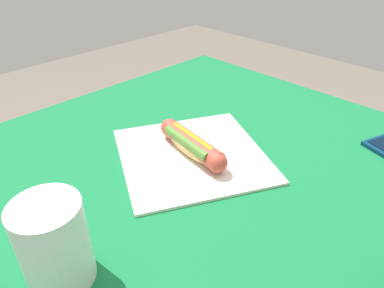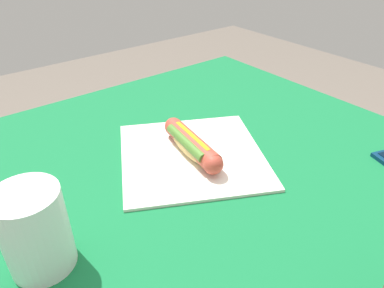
% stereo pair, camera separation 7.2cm
% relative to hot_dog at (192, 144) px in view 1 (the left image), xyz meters
% --- Properties ---
extents(dining_table, '(0.99, 1.00, 0.77)m').
position_rel_hot_dog_xyz_m(dining_table, '(-0.06, 0.01, -0.17)').
color(dining_table, brown).
rests_on(dining_table, ground).
extents(paper_wrapper, '(0.39, 0.39, 0.01)m').
position_rel_hot_dog_xyz_m(paper_wrapper, '(-0.00, -0.00, -0.03)').
color(paper_wrapper, silver).
rests_on(paper_wrapper, dining_table).
extents(hot_dog, '(0.20, 0.07, 0.05)m').
position_rel_hot_dog_xyz_m(hot_dog, '(0.00, 0.00, 0.00)').
color(hot_dog, '#DBB26B').
rests_on(hot_dog, paper_wrapper).
extents(drinking_cup, '(0.09, 0.09, 0.13)m').
position_rel_hot_dog_xyz_m(drinking_cup, '(-0.08, 0.33, 0.03)').
color(drinking_cup, white).
rests_on(drinking_cup, dining_table).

